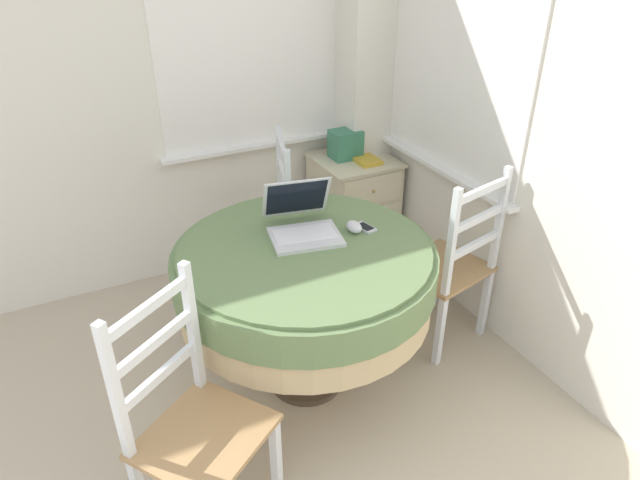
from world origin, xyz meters
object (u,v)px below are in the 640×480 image
laptop (302,223)px  storage_box (346,144)px  computer_mouse (354,227)px  cell_phone (365,228)px  dining_chair_near_back_window (264,228)px  dining_chair_near_right_window (450,266)px  corner_cabinet (353,206)px  round_dining_table (305,275)px  dining_chair_camera_near (193,425)px  book_on_cabinet (364,158)px

laptop → storage_box: laptop is taller
computer_mouse → cell_phone: computer_mouse is taller
dining_chair_near_back_window → dining_chair_near_right_window: same height
corner_cabinet → round_dining_table: bearing=-129.3°
laptop → cell_phone: (0.27, -0.10, -0.04)m
round_dining_table → cell_phone: size_ratio=9.85×
storage_box → dining_chair_near_right_window: bearing=-88.5°
computer_mouse → dining_chair_camera_near: 1.08m
dining_chair_near_right_window → corner_cabinet: size_ratio=1.47×
cell_phone → dining_chair_camera_near: (-0.97, -0.48, -0.32)m
round_dining_table → storage_box: (0.78, 1.04, 0.13)m
round_dining_table → book_on_cabinet: 1.28m
dining_chair_near_right_window → cell_phone: bearing=174.2°
storage_box → dining_chair_camera_near: bearing=-133.7°
storage_box → dining_chair_near_back_window: bearing=-158.3°
cell_phone → dining_chair_near_right_window: size_ratio=0.12×
round_dining_table → laptop: size_ratio=2.92×
round_dining_table → book_on_cabinet: round_dining_table is taller
computer_mouse → cell_phone: (0.06, 0.00, -0.02)m
computer_mouse → round_dining_table: bearing=-174.5°
laptop → book_on_cabinet: (0.81, 0.83, -0.14)m
dining_chair_near_right_window → book_on_cabinet: dining_chair_near_right_window is taller
book_on_cabinet → laptop: bearing=-134.3°
book_on_cabinet → cell_phone: bearing=-120.3°
storage_box → book_on_cabinet: bearing=-47.8°
cell_phone → corner_cabinet: cell_phone is taller
round_dining_table → computer_mouse: computer_mouse is taller
dining_chair_near_right_window → computer_mouse: bearing=174.9°
laptop → dining_chair_near_right_window: laptop is taller
storage_box → book_on_cabinet: size_ratio=0.74×
cell_phone → dining_chair_near_right_window: bearing=-5.8°
dining_chair_camera_near → book_on_cabinet: bearing=42.9°
computer_mouse → dining_chair_near_right_window: (0.55, -0.05, -0.34)m
computer_mouse → dining_chair_near_right_window: 0.64m
dining_chair_near_right_window → dining_chair_camera_near: same height
book_on_cabinet → dining_chair_near_back_window: bearing=-166.9°
dining_chair_camera_near → storage_box: bearing=46.3°
dining_chair_near_right_window → storage_box: bearing=91.5°
dining_chair_near_back_window → dining_chair_camera_near: same height
cell_phone → dining_chair_near_right_window: (0.49, -0.05, -0.32)m
computer_mouse → dining_chair_near_back_window: dining_chair_near_back_window is taller
laptop → cell_phone: 0.29m
round_dining_table → computer_mouse: (0.26, 0.02, 0.17)m
cell_phone → storage_box: size_ratio=0.63×
dining_chair_camera_near → laptop: bearing=39.4°
round_dining_table → dining_chair_near_right_window: (0.80, -0.02, -0.17)m
round_dining_table → storage_box: storage_box is taller
dining_chair_near_back_window → corner_cabinet: 0.75m
round_dining_table → corner_cabinet: round_dining_table is taller
laptop → cell_phone: laptop is taller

